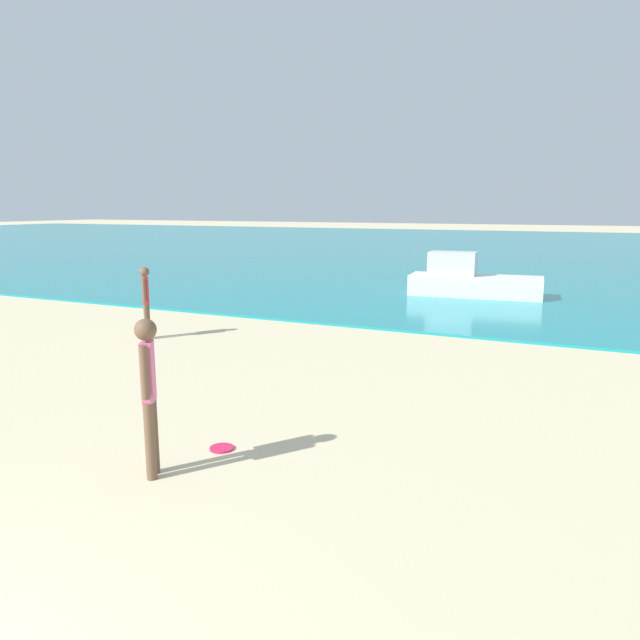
% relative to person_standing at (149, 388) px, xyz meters
% --- Properties ---
extents(water, '(160.00, 60.00, 0.06)m').
position_rel_person_standing_xyz_m(water, '(0.50, 38.28, -0.96)').
color(water, teal).
rests_on(water, ground).
extents(person_standing, '(0.24, 0.36, 1.74)m').
position_rel_person_standing_xyz_m(person_standing, '(0.00, 0.00, 0.00)').
color(person_standing, brown).
rests_on(person_standing, ground).
extents(frisbee, '(0.29, 0.29, 0.03)m').
position_rel_person_standing_xyz_m(frisbee, '(0.27, 0.91, -0.97)').
color(frisbee, '#E51E4C').
rests_on(frisbee, ground).
extents(person_distant, '(0.22, 0.33, 1.59)m').
position_rel_person_standing_xyz_m(person_distant, '(-4.67, 5.29, -0.08)').
color(person_distant, brown).
rests_on(person_distant, ground).
extents(boat_near, '(4.19, 1.65, 1.39)m').
position_rel_person_standing_xyz_m(boat_near, '(0.60, 14.33, -0.45)').
color(boat_near, white).
rests_on(boat_near, water).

